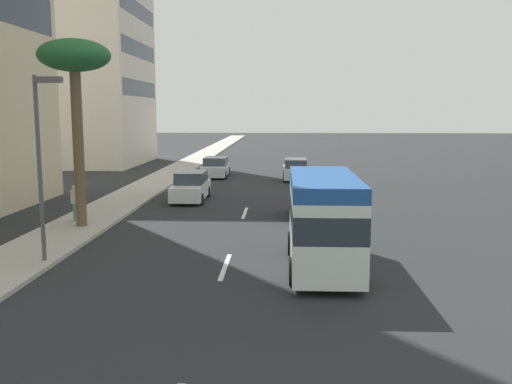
{
  "coord_description": "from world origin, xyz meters",
  "views": [
    {
      "loc": [
        -3.89,
        -1.88,
        5.18
      ],
      "look_at": [
        18.09,
        -0.86,
        2.0
      ],
      "focal_mm": 39.45,
      "sensor_mm": 36.0,
      "label": 1
    }
  ],
  "objects_px": {
    "palm_tree": "(75,65)",
    "car_fifth": "(309,202)",
    "minibus_second": "(323,218)",
    "pedestrian_near_lamp": "(75,201)",
    "car_third": "(216,168)",
    "car_lead": "(191,187)",
    "street_lamp": "(42,147)",
    "car_fourth": "(295,170)"
  },
  "relations": [
    {
      "from": "pedestrian_near_lamp",
      "to": "car_fifth",
      "type": "bearing_deg",
      "value": -137.67
    },
    {
      "from": "minibus_second",
      "to": "car_third",
      "type": "distance_m",
      "value": 26.67
    },
    {
      "from": "minibus_second",
      "to": "car_third",
      "type": "xyz_separation_m",
      "value": [
        25.82,
        6.61,
        -0.96
      ]
    },
    {
      "from": "car_lead",
      "to": "pedestrian_near_lamp",
      "type": "distance_m",
      "value": 8.37
    },
    {
      "from": "car_lead",
      "to": "car_fifth",
      "type": "bearing_deg",
      "value": 52.32
    },
    {
      "from": "palm_tree",
      "to": "car_fifth",
      "type": "bearing_deg",
      "value": -72.77
    },
    {
      "from": "car_third",
      "to": "pedestrian_near_lamp",
      "type": "relative_size",
      "value": 2.69
    },
    {
      "from": "pedestrian_near_lamp",
      "to": "street_lamp",
      "type": "bearing_deg",
      "value": 134.31
    },
    {
      "from": "car_third",
      "to": "car_fourth",
      "type": "relative_size",
      "value": 0.93
    },
    {
      "from": "minibus_second",
      "to": "pedestrian_near_lamp",
      "type": "xyz_separation_m",
      "value": [
        6.87,
        10.88,
        -0.63
      ]
    },
    {
      "from": "car_fourth",
      "to": "street_lamp",
      "type": "xyz_separation_m",
      "value": [
        -24.37,
        8.95,
        3.26
      ]
    },
    {
      "from": "pedestrian_near_lamp",
      "to": "car_third",
      "type": "bearing_deg",
      "value": -71.38
    },
    {
      "from": "car_lead",
      "to": "car_fourth",
      "type": "bearing_deg",
      "value": 148.38
    },
    {
      "from": "pedestrian_near_lamp",
      "to": "street_lamp",
      "type": "relative_size",
      "value": 0.27
    },
    {
      "from": "car_third",
      "to": "pedestrian_near_lamp",
      "type": "distance_m",
      "value": 19.43
    },
    {
      "from": "car_lead",
      "to": "street_lamp",
      "type": "xyz_separation_m",
      "value": [
        -14.09,
        2.62,
        3.22
      ]
    },
    {
      "from": "car_fourth",
      "to": "palm_tree",
      "type": "relative_size",
      "value": 0.59
    },
    {
      "from": "car_fourth",
      "to": "street_lamp",
      "type": "height_order",
      "value": "street_lamp"
    },
    {
      "from": "pedestrian_near_lamp",
      "to": "street_lamp",
      "type": "distance_m",
      "value": 7.63
    },
    {
      "from": "car_fifth",
      "to": "palm_tree",
      "type": "relative_size",
      "value": 0.51
    },
    {
      "from": "car_fourth",
      "to": "car_fifth",
      "type": "xyz_separation_m",
      "value": [
        -15.4,
        -0.31,
        0.0
      ]
    },
    {
      "from": "car_fifth",
      "to": "street_lamp",
      "type": "height_order",
      "value": "street_lamp"
    },
    {
      "from": "car_fourth",
      "to": "car_fifth",
      "type": "relative_size",
      "value": 1.16
    },
    {
      "from": "minibus_second",
      "to": "pedestrian_near_lamp",
      "type": "relative_size",
      "value": 3.79
    },
    {
      "from": "car_third",
      "to": "car_fourth",
      "type": "bearing_deg",
      "value": 77.0
    },
    {
      "from": "car_fifth",
      "to": "pedestrian_near_lamp",
      "type": "distance_m",
      "value": 11.05
    },
    {
      "from": "car_lead",
      "to": "minibus_second",
      "type": "xyz_separation_m",
      "value": [
        -14.1,
        -6.67,
        0.9
      ]
    },
    {
      "from": "minibus_second",
      "to": "car_lead",
      "type": "bearing_deg",
      "value": 25.32
    },
    {
      "from": "car_lead",
      "to": "pedestrian_near_lamp",
      "type": "relative_size",
      "value": 2.85
    },
    {
      "from": "car_lead",
      "to": "minibus_second",
      "type": "bearing_deg",
      "value": 25.32
    },
    {
      "from": "car_fifth",
      "to": "pedestrian_near_lamp",
      "type": "bearing_deg",
      "value": 101.01
    },
    {
      "from": "car_lead",
      "to": "street_lamp",
      "type": "relative_size",
      "value": 0.76
    },
    {
      "from": "minibus_second",
      "to": "pedestrian_near_lamp",
      "type": "bearing_deg",
      "value": 57.74
    },
    {
      "from": "car_lead",
      "to": "palm_tree",
      "type": "bearing_deg",
      "value": -23.13
    },
    {
      "from": "minibus_second",
      "to": "street_lamp",
      "type": "xyz_separation_m",
      "value": [
        0.01,
        9.3,
        2.32
      ]
    },
    {
      "from": "car_lead",
      "to": "car_fourth",
      "type": "height_order",
      "value": "car_lead"
    },
    {
      "from": "street_lamp",
      "to": "palm_tree",
      "type": "bearing_deg",
      "value": 8.94
    },
    {
      "from": "car_lead",
      "to": "minibus_second",
      "type": "distance_m",
      "value": 15.63
    },
    {
      "from": "pedestrian_near_lamp",
      "to": "palm_tree",
      "type": "xyz_separation_m",
      "value": [
        -1.05,
        -0.67,
        6.06
      ]
    },
    {
      "from": "minibus_second",
      "to": "car_fourth",
      "type": "relative_size",
      "value": 1.32
    },
    {
      "from": "car_lead",
      "to": "car_fifth",
      "type": "xyz_separation_m",
      "value": [
        -5.13,
        -6.64,
        -0.03
      ]
    },
    {
      "from": "car_lead",
      "to": "car_fifth",
      "type": "relative_size",
      "value": 1.15
    }
  ]
}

